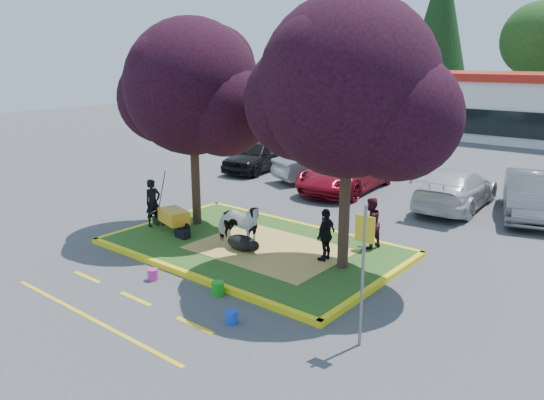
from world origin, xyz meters
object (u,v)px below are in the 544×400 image
Objects in this scene: calf at (242,243)px; car_silver at (321,164)px; handler at (153,203)px; bucket_green at (218,288)px; sign_post at (363,260)px; car_black at (259,155)px; bucket_pink at (153,274)px; cow at (238,225)px; bucket_blue at (232,317)px; wheelbarrow at (174,217)px.

calf is 0.23× the size of car_silver.
bucket_green is (5.03, -2.17, -0.76)m from handler.
sign_post reaches higher than calf.
car_black is 1.01× the size of car_silver.
car_black is (-6.56, 11.83, 0.62)m from bucket_pink.
cow is 5.52× the size of bucket_pink.
sign_post is at bearing 1.95° from bucket_green.
cow is 5.58× the size of bucket_blue.
bucket_green is at bearing -74.64° from calf.
car_black is at bearing 27.84° from cow.
wheelbarrow is 10.21m from car_black.
car_black is at bearing 113.99° from calf.
sign_post is at bearing 149.33° from car_silver.
car_black is at bearing 119.00° from bucket_pink.
calf is at bearing -59.19° from car_black.
wheelbarrow is at bearing 151.53° from bucket_green.
cow is at bearing 155.63° from sign_post.
cow is 0.56× the size of sign_post.
bucket_pink is at bearing 172.68° from bucket_blue.
cow is 4.89× the size of bucket_green.
car_black is (-12.20, 11.29, -1.02)m from sign_post.
handler is 9.86m from car_black.
cow reaches higher than bucket_green.
calf is 3.54× the size of bucket_blue.
bucket_green is (-3.75, -0.13, -1.62)m from sign_post.
cow is at bearing 122.65° from bucket_green.
bucket_blue is 0.06× the size of car_silver.
bucket_pink is 0.06× the size of car_black.
car_silver reaches higher than bucket_pink.
cow is 4.29m from bucket_blue.
bucket_green reaches higher than bucket_pink.
sign_post is 8.75× the size of bucket_green.
sign_post is 5.90m from bucket_pink.
car_silver is at bearing 10.30° from cow.
handler is 0.82× the size of wheelbarrow.
wheelbarrow is 5.75× the size of bucket_green.
wheelbarrow is 0.42× the size of car_silver.
sign_post reaches higher than car_black.
bucket_green is 1.45m from bucket_blue.
calf is at bearing 133.50° from car_silver.
cow is at bearing -81.92° from handler.
bucket_green is 12.68m from car_silver.
bucket_blue is at bearing -7.32° from bucket_pink.
cow is 0.36× the size of car_silver.
sign_post is 14.47m from car_silver.
car_silver is at bearing 104.00° from bucket_pink.
sign_post is 4.09m from bucket_green.
cow is 1.03× the size of handler.
bucket_green is at bearing 12.19° from bucket_pink.
wheelbarrow is at bearing -84.42° from handler.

